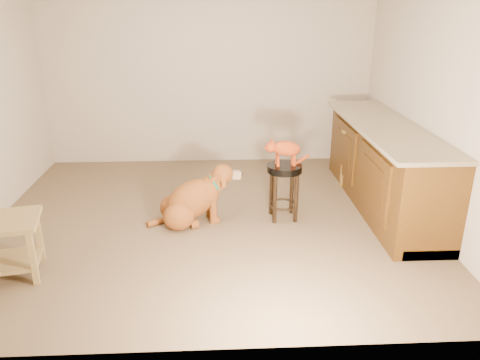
{
  "coord_description": "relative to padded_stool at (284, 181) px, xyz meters",
  "views": [
    {
      "loc": [
        0.1,
        -4.51,
        2.17
      ],
      "look_at": [
        0.33,
        -0.02,
        0.45
      ],
      "focal_mm": 35.0,
      "sensor_mm": 36.0,
      "label": 1
    }
  ],
  "objects": [
    {
      "name": "room_shell",
      "position": [
        -0.79,
        -0.01,
        1.25
      ],
      "size": [
        4.54,
        4.04,
        2.62
      ],
      "color": "#B9AA95",
      "rests_on": "ground"
    },
    {
      "name": "tabby_kitten",
      "position": [
        -0.01,
        0.0,
        0.34
      ],
      "size": [
        0.5,
        0.2,
        0.31
      ],
      "rotation": [
        0.0,
        0.0,
        0.05
      ],
      "color": "#96320F",
      "rests_on": "padded_stool"
    },
    {
      "name": "floor",
      "position": [
        -0.79,
        -0.01,
        -0.42
      ],
      "size": [
        4.5,
        4.0,
        0.01
      ],
      "primitive_type": "cube",
      "color": "brown",
      "rests_on": "ground"
    },
    {
      "name": "side_table",
      "position": [
        -2.42,
        -1.01,
        -0.08
      ],
      "size": [
        0.59,
        0.59,
        0.52
      ],
      "rotation": [
        0.0,
        0.0,
        0.21
      ],
      "color": "olive",
      "rests_on": "ground"
    },
    {
      "name": "golden_retriever",
      "position": [
        -0.96,
        -0.06,
        -0.18
      ],
      "size": [
        1.01,
        0.56,
        0.65
      ],
      "rotation": [
        0.0,
        0.0,
        0.23
      ],
      "color": "brown",
      "rests_on": "ground"
    },
    {
      "name": "cabinet_run",
      "position": [
        1.16,
        0.29,
        0.02
      ],
      "size": [
        0.7,
        2.56,
        0.94
      ],
      "color": "#492C0D",
      "rests_on": "ground"
    },
    {
      "name": "wood_stool",
      "position": [
        1.06,
        0.74,
        -0.04
      ],
      "size": [
        0.51,
        0.51,
        0.74
      ],
      "rotation": [
        0.0,
        0.0,
        0.34
      ],
      "color": "brown",
      "rests_on": "ground"
    },
    {
      "name": "padded_stool",
      "position": [
        0.0,
        0.0,
        0.0
      ],
      "size": [
        0.36,
        0.36,
        0.6
      ],
      "rotation": [
        0.0,
        0.0,
        0.05
      ],
      "color": "black",
      "rests_on": "ground"
    }
  ]
}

